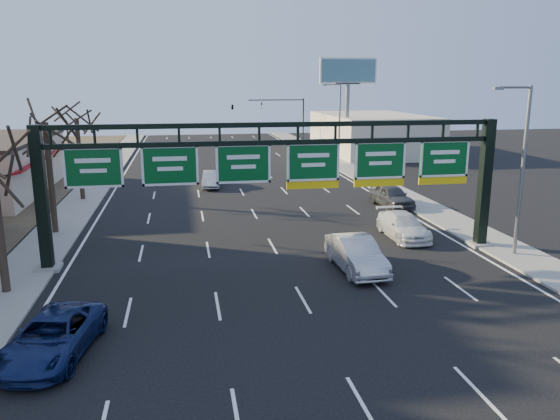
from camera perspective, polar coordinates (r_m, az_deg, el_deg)
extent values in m
plane|color=black|center=(22.09, 3.55, -11.28)|extent=(160.00, 160.00, 0.00)
cube|color=gray|center=(41.31, -20.98, -0.39)|extent=(3.00, 120.00, 0.12)
cube|color=gray|center=(44.23, 13.61, 0.97)|extent=(3.00, 120.00, 0.12)
cube|color=white|center=(40.85, -3.08, 0.25)|extent=(21.60, 120.00, 0.01)
cube|color=black|center=(28.88, -23.66, 1.01)|extent=(0.55, 0.55, 7.20)
cube|color=gray|center=(29.75, -23.04, -5.59)|extent=(1.20, 1.20, 0.20)
cube|color=black|center=(32.59, 20.58, 2.56)|extent=(0.55, 0.55, 7.20)
cube|color=gray|center=(33.37, 20.09, -3.35)|extent=(1.20, 1.20, 0.20)
cube|color=black|center=(28.02, -0.15, 8.91)|extent=(23.40, 0.25, 0.25)
cube|color=black|center=(28.10, -0.15, 7.08)|extent=(23.40, 0.25, 0.25)
cube|color=#054C1D|center=(28.14, -18.92, 4.22)|extent=(2.80, 0.10, 2.00)
cube|color=#054C1D|center=(27.81, -11.41, 4.58)|extent=(2.80, 0.10, 2.00)
cube|color=#054C1D|center=(27.97, -3.85, 4.86)|extent=(2.80, 0.10, 2.00)
cube|color=#054C1D|center=(28.60, 3.48, 5.05)|extent=(2.80, 0.10, 2.00)
cube|color=yellow|center=(28.80, 3.44, 2.64)|extent=(2.80, 0.10, 0.40)
cube|color=#054C1D|center=(29.68, 10.41, 5.15)|extent=(2.80, 0.10, 2.00)
cube|color=yellow|center=(29.87, 10.31, 2.84)|extent=(2.80, 0.10, 0.40)
cube|color=#054C1D|center=(31.15, 16.77, 5.18)|extent=(2.80, 0.10, 2.00)
cube|color=yellow|center=(31.33, 16.63, 2.97)|extent=(2.80, 0.10, 0.40)
cube|color=maroon|center=(50.24, -23.47, 5.09)|extent=(1.20, 18.00, 0.40)
cube|color=beige|center=(74.13, 9.55, 7.88)|extent=(12.00, 20.00, 5.00)
cylinder|color=#2E231A|center=(35.85, -22.86, 3.17)|extent=(0.36, 0.36, 6.84)
cylinder|color=#2E231A|center=(45.58, -20.20, 5.09)|extent=(0.36, 0.36, 6.46)
cylinder|color=slate|center=(31.25, 24.00, 3.73)|extent=(0.20, 0.20, 9.00)
cylinder|color=slate|center=(30.42, 23.35, 11.92)|extent=(1.80, 0.12, 0.12)
cube|color=slate|center=(29.94, 21.87, 11.95)|extent=(0.50, 0.22, 0.15)
cylinder|color=slate|center=(62.19, 6.23, 8.95)|extent=(0.20, 0.20, 9.00)
cylinder|color=slate|center=(61.78, 5.51, 13.03)|extent=(1.80, 0.12, 0.12)
cube|color=slate|center=(61.54, 4.68, 13.00)|extent=(0.50, 0.22, 0.15)
cylinder|color=slate|center=(67.66, 7.00, 9.17)|extent=(0.50, 0.50, 9.00)
cube|color=slate|center=(67.50, 7.11, 12.98)|extent=(3.00, 0.30, 0.20)
cube|color=white|center=(67.52, 7.15, 14.25)|extent=(7.00, 0.30, 3.00)
cube|color=teal|center=(67.33, 7.20, 14.26)|extent=(6.60, 0.05, 2.60)
cylinder|color=black|center=(76.56, 2.44, 8.96)|extent=(0.18, 0.18, 7.00)
cylinder|color=black|center=(75.65, -0.40, 11.43)|extent=(7.60, 0.14, 0.14)
imported|color=black|center=(75.37, -1.92, 10.80)|extent=(0.20, 0.20, 1.00)
imported|color=black|center=(74.89, -5.01, 10.75)|extent=(0.54, 0.54, 1.62)
imported|color=#121F50|center=(20.55, -22.65, -12.10)|extent=(3.30, 5.50, 1.43)
imported|color=#ABABB0|center=(27.40, 7.95, -4.58)|extent=(1.98, 5.15, 1.67)
imported|color=white|center=(33.69, 12.74, -1.60)|extent=(2.04, 5.00, 1.45)
imported|color=#3C3E40|center=(41.86, 11.58, 1.46)|extent=(2.39, 4.97, 1.64)
imported|color=#B4B3B8|center=(49.12, -7.16, 3.21)|extent=(1.97, 4.45, 1.42)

